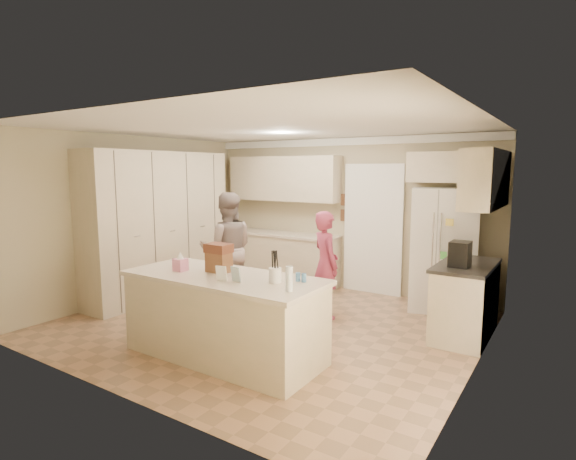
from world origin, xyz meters
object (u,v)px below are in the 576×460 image
Objects in this scene: teen_boy at (227,249)px; coffee_maker at (460,254)px; teen_girl at (326,264)px; tissue_box at (180,265)px; utensil_crock at (275,275)px; refrigerator at (443,250)px; island_base at (224,318)px; dollhouse_body at (219,262)px.

coffee_maker is at bearing 143.68° from teen_boy.
coffee_maker is 0.20× the size of teen_girl.
teen_girl reaches higher than tissue_box.
utensil_crock is 2.42m from teen_boy.
coffee_maker is at bearing -139.15° from teen_girl.
refrigerator reaches higher than teen_girl.
island_base is at bearing -137.17° from coffee_maker.
refrigerator reaches higher than utensil_crock.
utensil_crock is at bearing 99.51° from teen_boy.
dollhouse_body is 1.82m from teen_boy.
refrigerator is 1.20× the size of teen_girl.
tissue_box is at bearing -142.43° from coffee_maker.
coffee_maker is (0.48, -1.15, 0.17)m from refrigerator.
coffee_maker is 2.87m from island_base.
tissue_box is at bearing 104.87° from teen_girl.
teen_girl is (0.44, 1.72, -0.29)m from dollhouse_body.
refrigerator is 3.14m from utensil_crock.
teen_girl is at bearing 75.81° from dollhouse_body.
coffee_maker is at bearing 39.29° from dollhouse_body.
dollhouse_body reaches higher than tissue_box.
tissue_box is 0.08× the size of teen_boy.
refrigerator is 3.42m from dollhouse_body.
teen_girl reaches higher than dollhouse_body.
teen_girl is (0.29, 1.82, 0.31)m from island_base.
teen_boy reaches higher than tissue_box.
tissue_box is 0.09× the size of teen_girl.
teen_boy is at bearing 49.10° from teen_girl.
coffee_maker is at bearing -81.88° from refrigerator.
tissue_box is 0.54× the size of dollhouse_body.
tissue_box is (-0.55, -0.10, 0.56)m from island_base.
dollhouse_body reaches higher than island_base.
refrigerator is at bearing 165.58° from teen_boy.
teen_boy is (-1.91, 1.48, -0.14)m from utensil_crock.
refrigerator is at bearing 62.80° from island_base.
teen_girl reaches higher than coffee_maker.
teen_boy is at bearing 142.21° from utensil_crock.
tissue_box is 0.45m from dollhouse_body.
island_base is 14.67× the size of utensil_crock.
teen_boy is at bearing -166.30° from refrigerator.
refrigerator is at bearing -97.88° from teen_girl.
utensil_crock is at bearing -3.58° from dollhouse_body.
teen_girl reaches higher than utensil_crock.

